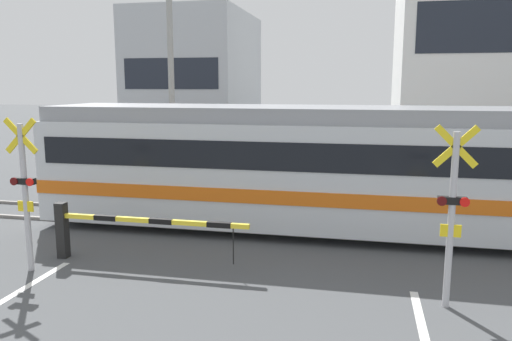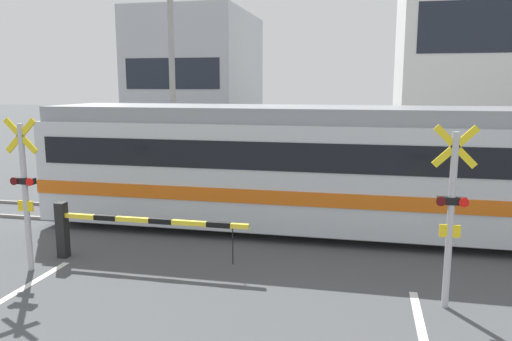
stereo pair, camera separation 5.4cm
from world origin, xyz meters
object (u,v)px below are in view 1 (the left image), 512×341
(crossing_signal_right, at_px, (452,209))
(pedestrian, at_px, (308,159))
(commuter_train, at_px, (339,165))
(crossing_signal_left, at_px, (25,188))
(crossing_barrier_far, at_px, (367,180))
(crossing_barrier_near, at_px, (108,226))

(crossing_signal_right, relative_size, pedestrian, 1.67)
(commuter_train, bearing_deg, crossing_signal_left, -144.76)
(crossing_signal_right, height_order, pedestrian, crossing_signal_right)
(commuter_train, relative_size, crossing_barrier_far, 3.58)
(crossing_barrier_near, height_order, pedestrian, pedestrian)
(commuter_train, height_order, crossing_barrier_near, commuter_train)
(commuter_train, height_order, crossing_signal_left, commuter_train)
(crossing_barrier_far, xyz_separation_m, crossing_signal_left, (-6.41, -6.97, 0.89))
(crossing_signal_left, bearing_deg, pedestrian, 63.70)
(commuter_train, height_order, crossing_barrier_far, commuter_train)
(crossing_barrier_far, bearing_deg, commuter_train, -103.68)
(pedestrian, bearing_deg, crossing_barrier_far, -43.93)
(pedestrian, bearing_deg, commuter_train, -75.14)
(commuter_train, distance_m, crossing_signal_right, 4.48)
(pedestrian, bearing_deg, crossing_signal_left, -116.30)
(crossing_signal_left, bearing_deg, crossing_signal_right, 0.00)
(commuter_train, xyz_separation_m, crossing_barrier_far, (0.72, 2.94, -0.89))
(crossing_barrier_near, bearing_deg, crossing_signal_right, -7.06)
(crossing_barrier_near, xyz_separation_m, crossing_barrier_far, (5.16, 6.18, 0.00))
(crossing_barrier_far, xyz_separation_m, crossing_signal_right, (1.25, -6.97, 0.89))
(crossing_signal_right, bearing_deg, commuter_train, 116.04)
(crossing_barrier_far, height_order, crossing_signal_right, crossing_signal_right)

